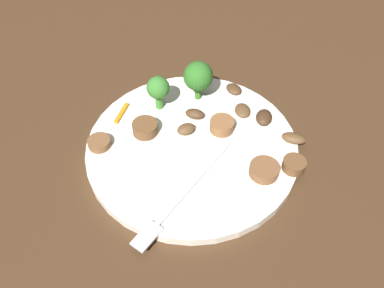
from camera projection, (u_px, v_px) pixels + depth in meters
name	position (u px, v px, depth m)	size (l,w,h in m)	color
ground_plane	(192.00, 150.00, 0.52)	(1.40, 1.40, 0.00)	#422B19
plate	(192.00, 147.00, 0.51)	(0.27, 0.27, 0.01)	white
fork	(180.00, 199.00, 0.45)	(0.17, 0.08, 0.00)	silver
broccoli_floret_0	(155.00, 90.00, 0.52)	(0.03, 0.03, 0.05)	#408630
broccoli_floret_1	(198.00, 77.00, 0.54)	(0.04, 0.04, 0.06)	#347525
sausage_slice_0	(145.00, 128.00, 0.51)	(0.03, 0.03, 0.02)	brown
sausage_slice_1	(264.00, 170.00, 0.47)	(0.04, 0.04, 0.01)	brown
sausage_slice_2	(220.00, 124.00, 0.52)	(0.03, 0.03, 0.02)	brown
sausage_slice_3	(99.00, 143.00, 0.50)	(0.03, 0.03, 0.01)	brown
sausage_slice_4	(294.00, 165.00, 0.48)	(0.03, 0.03, 0.01)	brown
mushroom_0	(234.00, 89.00, 0.57)	(0.02, 0.02, 0.01)	#4C331E
mushroom_1	(186.00, 129.00, 0.52)	(0.02, 0.02, 0.01)	brown
mushroom_2	(264.00, 117.00, 0.53)	(0.03, 0.02, 0.01)	#422B19
mushroom_3	(294.00, 138.00, 0.51)	(0.03, 0.02, 0.01)	brown
mushroom_4	(195.00, 114.00, 0.53)	(0.03, 0.02, 0.01)	#4C331E
mushroom_5	(243.00, 110.00, 0.54)	(0.03, 0.02, 0.01)	brown
pepper_strip_2	(122.00, 113.00, 0.54)	(0.04, 0.01, 0.00)	orange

